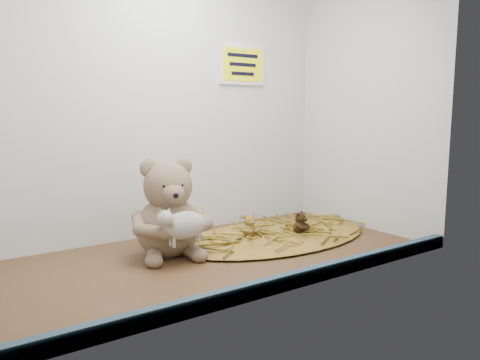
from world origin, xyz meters
TOP-DOWN VIEW (x-y plane):
  - alcove_shell at (0.00, 9.00)cm, footprint 120.40×60.20cm
  - front_rail at (0.00, -28.80)cm, footprint 119.28×2.20cm
  - straw_bed at (26.25, 5.95)cm, footprint 66.63×38.69cm
  - main_teddy at (-8.66, 9.25)cm, footprint 26.00×26.91cm
  - toy_lamb at (-8.66, -0.34)cm, footprint 15.61×9.53cm
  - mini_teddy_tan at (18.51, 8.94)cm, footprint 6.25×6.53cm
  - mini_teddy_brown at (33.99, 2.95)cm, footprint 7.54×7.69cm
  - wall_sign at (30.00, 29.40)cm, footprint 16.00×1.20cm

SIDE VIEW (x-z plane):
  - straw_bed at x=26.25cm, z-range 0.00..1.29cm
  - front_rail at x=0.00cm, z-range 0.00..3.60cm
  - mini_teddy_brown at x=33.99cm, z-range 1.29..8.23cm
  - mini_teddy_tan at x=18.51cm, z-range 1.29..8.28cm
  - toy_lamb at x=-8.66cm, z-range 5.19..15.28cm
  - main_teddy at x=-8.66cm, z-range 0.00..26.76cm
  - alcove_shell at x=0.00cm, z-range -0.20..90.20cm
  - wall_sign at x=30.00cm, z-range 49.50..60.50cm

